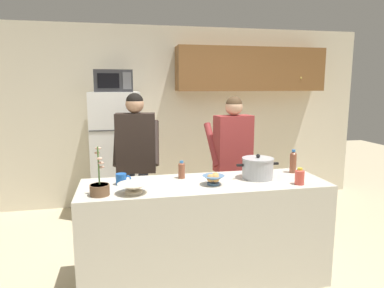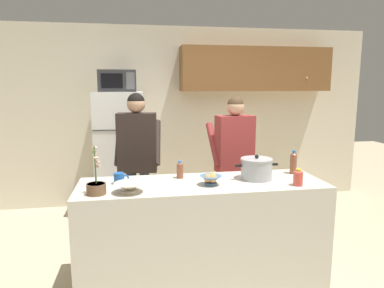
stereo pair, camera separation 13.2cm
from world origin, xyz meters
name	(u,v)px [view 1 (the left image)]	position (x,y,z in m)	size (l,w,h in m)	color
ground_plane	(204,279)	(0.00, 0.00, 0.00)	(14.00, 14.00, 0.00)	#C6B793
back_wall_unit	(185,107)	(0.24, 2.25, 1.44)	(6.00, 0.48, 2.60)	beige
kitchen_island	(204,232)	(0.00, 0.00, 0.46)	(2.14, 0.68, 0.92)	beige
refrigerator	(116,155)	(-0.77, 1.85, 0.84)	(0.64, 0.68, 1.68)	white
microwave	(114,81)	(-0.77, 1.83, 1.82)	(0.48, 0.37, 0.28)	#2D2D30
person_near_pot	(136,151)	(-0.55, 0.94, 1.05)	(0.54, 0.46, 1.68)	#33384C
person_by_sink	(233,151)	(0.53, 0.84, 1.02)	(0.54, 0.47, 1.64)	#726656
cooking_pot	(258,168)	(0.50, 0.03, 1.02)	(0.40, 0.29, 0.23)	#ADAFB5
coffee_mug	(121,179)	(-0.71, 0.08, 0.97)	(0.13, 0.09, 0.10)	#1E59B2
bread_bowl	(214,179)	(0.06, -0.09, 0.97)	(0.19, 0.19, 0.10)	#4C7299
empty_bowl	(133,188)	(-0.62, -0.19, 0.97)	(0.25, 0.25, 0.08)	beige
bottle_near_edge	(293,161)	(0.92, 0.17, 1.03)	(0.06, 0.06, 0.23)	brown
bottle_mid_counter	(182,170)	(-0.17, 0.18, 1.00)	(0.06, 0.06, 0.16)	brown
bottle_far_corner	(300,176)	(0.78, -0.22, 0.99)	(0.08, 0.08, 0.14)	#D84C3F
potted_orchid	(100,187)	(-0.88, -0.19, 0.98)	(0.15, 0.15, 0.38)	brown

